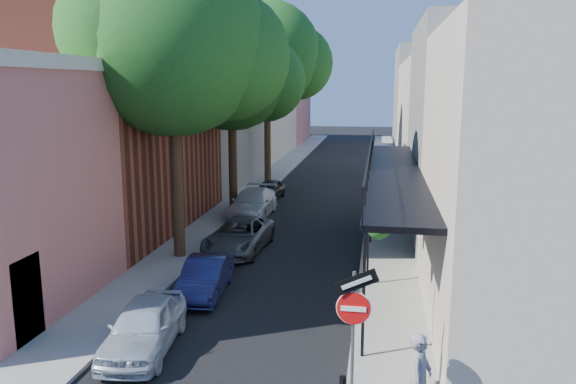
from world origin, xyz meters
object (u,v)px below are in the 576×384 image
at_px(parked_car_d, 253,203).
at_px(pedestrian, 420,378).
at_px(parked_car_c, 239,236).
at_px(oak_near, 186,45).
at_px(parked_car_a, 144,326).
at_px(oak_mid, 240,73).
at_px(parked_car_e, 269,190).
at_px(parked_car_b, 205,277).
at_px(sign_post, 354,314).
at_px(oak_far, 274,57).

distance_m(parked_car_d, pedestrian, 18.12).
bearing_deg(parked_car_d, parked_car_c, -81.69).
xyz_separation_m(parked_car_d, pedestrian, (7.05, -16.69, 0.35)).
xyz_separation_m(oak_near, parked_car_a, (1.32, -7.57, -7.25)).
xyz_separation_m(oak_mid, parked_car_d, (0.82, -1.04, -6.38)).
xyz_separation_m(parked_car_a, parked_car_e, (-0.56, 18.76, -0.07)).
height_order(parked_car_b, parked_car_d, parked_car_d).
bearing_deg(oak_mid, sign_post, -69.14).
distance_m(parked_car_e, pedestrian, 22.11).
relative_size(oak_near, parked_car_a, 3.11).
height_order(oak_mid, parked_car_c, oak_mid).
xyz_separation_m(parked_car_c, parked_car_d, (-0.78, 5.86, 0.05)).
height_order(parked_car_e, pedestrian, pedestrian).
bearing_deg(oak_far, parked_car_b, -85.45).
relative_size(sign_post, parked_car_d, 0.64).
height_order(oak_far, parked_car_c, oak_far).
relative_size(parked_car_a, parked_car_b, 1.06).
xyz_separation_m(sign_post, oak_near, (-6.53, 9.29, 5.84)).
xyz_separation_m(sign_post, oak_far, (-6.51, 26.30, 6.22)).
bearing_deg(parked_car_a, oak_mid, 89.33).
relative_size(parked_car_a, parked_car_e, 1.12).
xyz_separation_m(parked_car_b, parked_car_e, (-0.89, 14.90, -0.01)).
height_order(parked_car_a, pedestrian, pedestrian).
bearing_deg(sign_post, parked_car_e, 105.70).
distance_m(oak_far, parked_car_a, 25.77).
distance_m(sign_post, parked_car_d, 17.26).
bearing_deg(oak_mid, oak_far, 89.59).
xyz_separation_m(oak_mid, oak_far, (0.06, 9.04, 1.20)).
xyz_separation_m(oak_mid, parked_car_a, (1.37, -15.54, -6.43)).
height_order(oak_near, parked_car_c, oak_near).
bearing_deg(oak_near, parked_car_e, 86.08).
bearing_deg(oak_far, parked_car_d, -85.72).
bearing_deg(parked_car_d, sign_post, -69.73).
bearing_deg(parked_car_d, parked_car_b, -84.48).
height_order(oak_mid, oak_far, oak_far).
bearing_deg(oak_near, parked_car_b, -65.86).
height_order(oak_far, parked_car_a, oak_far).
distance_m(oak_far, parked_car_b, 22.15).
height_order(sign_post, parked_car_a, sign_post).
bearing_deg(oak_mid, pedestrian, -66.08).
bearing_deg(parked_car_c, oak_near, -142.61).
relative_size(sign_post, parked_car_a, 0.81).
relative_size(oak_near, oak_far, 0.96).
xyz_separation_m(parked_car_b, parked_car_d, (-0.89, 10.63, 0.10)).
distance_m(oak_near, parked_car_c, 7.50).
bearing_deg(sign_post, parked_car_b, 131.07).
bearing_deg(parked_car_c, parked_car_b, -85.96).
xyz_separation_m(parked_car_b, pedestrian, (6.15, -6.06, 0.45)).
bearing_deg(oak_mid, parked_car_d, -51.83).
distance_m(parked_car_c, parked_car_e, 10.15).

